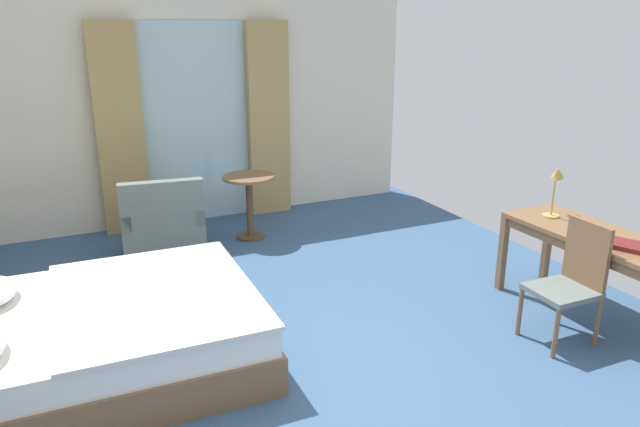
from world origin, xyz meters
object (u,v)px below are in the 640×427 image
at_px(desk_lamp, 556,184).
at_px(round_cafe_table, 249,193).
at_px(closed_book, 627,245).
at_px(desk_chair, 572,278).
at_px(bed, 98,335).
at_px(armchair_by_window, 163,225).
at_px(writing_desk, 601,245).

height_order(desk_lamp, round_cafe_table, desk_lamp).
distance_m(closed_book, round_cafe_table, 3.75).
bearing_deg(desk_chair, bed, 162.17).
distance_m(desk_chair, round_cafe_table, 3.46).
distance_m(bed, desk_chair, 3.44).
xyz_separation_m(closed_book, armchair_by_window, (-2.81, 3.13, -0.41)).
bearing_deg(writing_desk, round_cafe_table, 122.52).
bearing_deg(round_cafe_table, bed, -130.84).
height_order(closed_book, round_cafe_table, closed_book).
distance_m(bed, closed_book, 3.85).
height_order(desk_lamp, armchair_by_window, desk_lamp).
bearing_deg(writing_desk, desk_lamp, 85.37).
distance_m(desk_chair, desk_lamp, 0.99).
bearing_deg(desk_chair, desk_lamp, 55.69).
xyz_separation_m(desk_lamp, closed_book, (-0.11, -0.84, -0.25)).
bearing_deg(round_cafe_table, writing_desk, -57.48).
height_order(bed, round_cafe_table, bed).
xyz_separation_m(writing_desk, desk_chair, (-0.44, -0.15, -0.14)).
bearing_deg(round_cafe_table, desk_lamp, -51.17).
relative_size(closed_book, round_cafe_table, 0.40).
relative_size(closed_book, armchair_by_window, 0.33).
height_order(bed, desk_chair, bed).
relative_size(desk_chair, round_cafe_table, 1.30).
relative_size(bed, armchair_by_window, 2.43).
distance_m(writing_desk, armchair_by_window, 4.06).
distance_m(desk_lamp, closed_book, 0.88).
xyz_separation_m(writing_desk, round_cafe_table, (-1.91, 2.99, -0.13)).
bearing_deg(closed_book, armchair_by_window, 106.35).
distance_m(writing_desk, desk_lamp, 0.66).
xyz_separation_m(closed_book, round_cafe_table, (-1.84, 3.26, -0.23)).
bearing_deg(round_cafe_table, armchair_by_window, -172.05).
relative_size(desk_chair, closed_book, 3.20).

